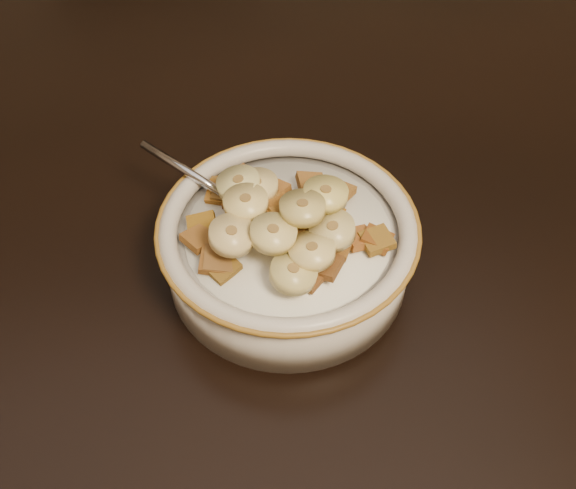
{
  "coord_description": "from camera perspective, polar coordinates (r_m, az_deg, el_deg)",
  "views": [
    {
      "loc": [
        0.08,
        -0.35,
        1.13
      ],
      "look_at": [
        0.12,
        -0.05,
        0.78
      ],
      "focal_mm": 40.0,
      "sensor_mm": 36.0,
      "label": 1
    }
  ],
  "objects": [
    {
      "name": "table",
      "position": [
        0.54,
        -13.43,
        -0.73
      ],
      "size": [
        1.41,
        0.92,
        0.04
      ],
      "primitive_type": "cube",
      "rotation": [
        0.0,
        0.0,
        0.02
      ],
      "color": "black",
      "rests_on": "floor"
    },
    {
      "name": "chair",
      "position": [
        1.28,
        -11.0,
        18.96
      ],
      "size": [
        0.59,
        0.59,
        1.01
      ],
      "primitive_type": "cube",
      "rotation": [
        0.0,
        0.0,
        0.41
      ],
      "color": "black",
      "rests_on": "floor"
    },
    {
      "name": "cereal_bowl",
      "position": [
        0.47,
        -0.0,
        -0.68
      ],
      "size": [
        0.18,
        0.18,
        0.04
      ],
      "primitive_type": "cylinder",
      "color": "silver",
      "rests_on": "table"
    },
    {
      "name": "milk",
      "position": [
        0.46,
        -0.0,
        1.06
      ],
      "size": [
        0.15,
        0.15,
        0.0
      ],
      "primitive_type": "cylinder",
      "color": "white",
      "rests_on": "cereal_bowl"
    },
    {
      "name": "spoon",
      "position": [
        0.47,
        -2.99,
        2.82
      ],
      "size": [
        0.05,
        0.05,
        0.01
      ],
      "primitive_type": "ellipsoid",
      "rotation": [
        0.0,
        0.0,
        4.01
      ],
      "color": "#B5B8C6",
      "rests_on": "cereal_bowl"
    },
    {
      "name": "cereal_square_0",
      "position": [
        0.45,
        6.31,
        0.56
      ],
      "size": [
        0.03,
        0.03,
        0.01
      ],
      "primitive_type": "cube",
      "rotation": [
        0.15,
        0.13,
        1.86
      ],
      "color": "brown",
      "rests_on": "milk"
    },
    {
      "name": "cereal_square_1",
      "position": [
        0.43,
        1.4,
        0.42
      ],
      "size": [
        0.03,
        0.03,
        0.01
      ],
      "primitive_type": "cube",
      "rotation": [
        -0.08,
        0.1,
        0.53
      ],
      "color": "brown",
      "rests_on": "milk"
    },
    {
      "name": "cereal_square_2",
      "position": [
        0.45,
        -1.54,
        3.6
      ],
      "size": [
        0.03,
        0.03,
        0.01
      ],
      "primitive_type": "cube",
      "rotation": [
        -0.02,
        0.16,
        0.55
      ],
      "color": "olive",
      "rests_on": "milk"
    },
    {
      "name": "cereal_square_3",
      "position": [
        0.48,
        2.07,
        5.46
      ],
      "size": [
        0.02,
        0.02,
        0.01
      ],
      "primitive_type": "cube",
      "rotation": [
        0.22,
        0.03,
        1.59
      ],
      "color": "brown",
      "rests_on": "milk"
    },
    {
      "name": "cereal_square_4",
      "position": [
        0.43,
        -6.52,
        -1.46
      ],
      "size": [
        0.02,
        0.02,
        0.01
      ],
      "primitive_type": "cube",
      "rotation": [
        -0.15,
        -0.15,
        2.95
      ],
      "color": "brown",
      "rests_on": "milk"
    },
    {
      "name": "cereal_square_5",
      "position": [
        0.42,
        1.88,
        -2.68
      ],
      "size": [
        0.03,
        0.03,
        0.01
      ],
      "primitive_type": "cube",
      "rotation": [
        -0.07,
        -0.07,
        2.35
      ],
      "color": "brown",
      "rests_on": "milk"
    },
    {
      "name": "cereal_square_6",
      "position": [
        0.48,
        4.52,
        4.75
      ],
      "size": [
        0.03,
        0.03,
        0.01
      ],
      "primitive_type": "cube",
      "rotation": [
        0.18,
        0.05,
        2.42
      ],
      "color": "brown",
      "rests_on": "milk"
    },
    {
      "name": "cereal_square_7",
      "position": [
        0.44,
        4.33,
        0.04
      ],
      "size": [
        0.03,
        0.03,
        0.01
      ],
      "primitive_type": "cube",
      "rotation": [
        -0.1,
        -0.1,
        2.66
      ],
      "color": "olive",
      "rests_on": "milk"
    },
    {
      "name": "cereal_square_8",
      "position": [
        0.43,
        3.3,
        -1.9
      ],
      "size": [
        0.03,
        0.03,
        0.01
      ],
      "primitive_type": "cube",
      "rotation": [
        -0.18,
        -0.01,
        0.97
      ],
      "color": "brown",
      "rests_on": "milk"
    },
    {
      "name": "cereal_square_9",
      "position": [
        0.46,
        -7.66,
        1.59
      ],
      "size": [
        0.02,
        0.02,
        0.01
      ],
      "primitive_type": "cube",
      "rotation": [
        0.2,
        -0.18,
        0.0
      ],
      "color": "#885E16",
      "rests_on": "milk"
    },
    {
      "name": "cereal_square_10",
      "position": [
        0.43,
        -5.91,
        -1.95
      ],
      "size": [
        0.03,
        0.03,
        0.01
      ],
      "primitive_type": "cube",
      "rotation": [
        -0.14,
        -0.15,
        2.22
      ],
      "color": "brown",
      "rests_on": "milk"
    },
    {
      "name": "cereal_square_11",
      "position": [
        0.47,
        -1.4,
        4.88
      ],
      "size": [
        0.03,
        0.03,
        0.01
      ],
      "primitive_type": "cube",
      "rotation": [
        0.03,
        0.15,
        2.32
      ],
      "color": "#90581D",
      "rests_on": "milk"
    },
    {
      "name": "cereal_square_12",
      "position": [
        0.44,
        2.59,
        2.54
      ],
      "size": [
        0.02,
        0.02,
        0.01
      ],
      "primitive_type": "cube",
      "rotation": [
        0.16,
        -0.1,
        1.67
      ],
      "color": "brown",
      "rests_on": "milk"
    },
    {
      "name": "cereal_square_13",
      "position": [
        0.45,
        3.5,
        2.55
      ],
      "size": [
        0.03,
        0.03,
        0.01
      ],
      "primitive_type": "cube",
      "rotation": [
        0.18,
        -0.12,
        0.98
      ],
      "color": "#8B5F1B",
      "rests_on": "milk"
    },
    {
      "name": "cereal_square_14",
      "position": [
        0.48,
        -5.47,
        4.57
      ],
      "size": [
        0.03,
        0.03,
        0.01
      ],
      "primitive_type": "cube",
      "rotation": [
        0.06,
        -0.02,
        1.22
      ],
      "color": "brown",
      "rests_on": "milk"
    },
    {
      "name": "cereal_square_15",
      "position": [
        0.48,
        -4.82,
        4.41
      ],
      "size": [
        0.02,
        0.02,
        0.01
      ],
      "primitive_type": "cube",
      "rotation": [
        -0.24,
        0.12,
        3.13
      ],
      "color": "#92561A",
      "rests_on": "milk"
    },
    {
      "name": "cereal_square_16",
      "position": [
        0.49,
        -5.66,
        5.18
      ],
      "size": [
        0.02,
        0.02,
        0.01
      ],
      "primitive_type": "cube",
      "rotation": [
        -0.01,
        0.16,
        1.46
      ],
      "color": "brown",
      "rests_on": "milk"
    },
    {
      "name": "cereal_square_17",
      "position": [
        0.44,
        1.39,
        2.99
      ],
      "size": [
        0.03,
        0.03,
        0.01
      ],
      "primitive_type": "cube",
      "rotation": [
        -0.06,
        0.16,
        1.2
      ],
      "color": "olive",
      "rests_on": "milk"
    },
    {
      "name": "cereal_square_18",
      "position": [
        0.43,
        0.03,
        2.6
      ],
      "size": [
        0.03,
        0.03,
        0.01
      ],
      "primitive_type": "cube",
      "rotation": [
        0.17,
        0.09,
        2.0
      ],
      "color": "brown",
      "rests_on": "milk"
    },
    {
      "name": "cereal_square_19",
      "position": [
        0.48,
        -6.0,
        4.62
      ],
      "size": [
        0.03,
        0.03,
        0.01
      ],
      "primitive_type": "cube",
      "rotation": [
        -0.23,
        0.07,
        2.79
      ],
      "color": "brown",
      "rests_on": "milk"
    },
    {
      "name": "cereal_square_20",
      "position": [
        0.45,
        -1.1,
        3.55
      ],
      "size": [
        0.02,
        0.02,
        0.01
      ],
      "primitive_type": "cube",
      "rotation": [
        -0.16,
        0.11,
        0.23
      ],
      "color": "brown",
      "rests_on": "milk"
    },
    {
      "name": "cereal_square_21",
      "position": [
        0.45,
        -2.97,
        3.16
      ],
      "size": [
        0.02,
        0.02,
        0.01
      ],
      "primitive_type": "cube",
      "rotation": [
        0.06,
        -0.11,
        1.68
      ],
      "color": "olive",
      "rests_on": "milk"
    },
    {
      "name": "cereal_square_22",
      "position": [
        0.43,
        2.83,
        -0.97
      ],
      "size": [
        0.03,
        0.03,
        0.01
      ],
      "primitive_type": "cube",
      "rotation": [
        -0.2,
        -0.17,
        1.17
      ],
      "color": "brown",
      "rests_on": "milk"
    },
    {
      "name": "cereal_square_23",
      "position": [
        0.45,
        -7.88,
        0.53
      ],
      "size": [
        0.03,
        0.03,
        0.01
      ],
      "primitive_type": "cube",
      "rotation": [
        0.15,
        0.03,
        2.2
      ],
      "color": "brown",
      "rests_on": "milk"
    },
    {
      "name": "cereal_square_24",
      "position": [
        0.45,
        7.92,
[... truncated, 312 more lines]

